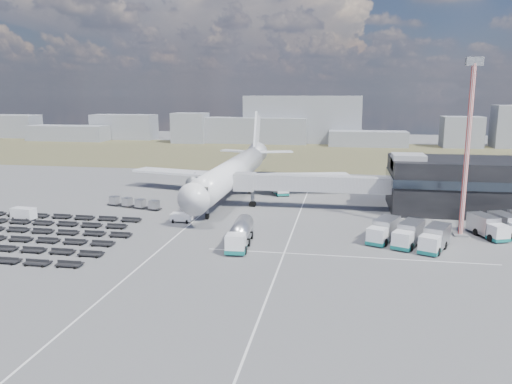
# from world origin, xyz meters

# --- Properties ---
(ground) EXTENTS (420.00, 420.00, 0.00)m
(ground) POSITION_xyz_m (0.00, 0.00, 0.00)
(ground) COLOR #565659
(ground) RESTS_ON ground
(grass_strip) EXTENTS (420.00, 90.00, 0.01)m
(grass_strip) POSITION_xyz_m (0.00, 110.00, 0.01)
(grass_strip) COLOR #48472B
(grass_strip) RESTS_ON ground
(lane_markings) EXTENTS (47.12, 110.00, 0.01)m
(lane_markings) POSITION_xyz_m (9.77, 3.00, 0.01)
(lane_markings) COLOR silver
(lane_markings) RESTS_ON ground
(terminal) EXTENTS (30.40, 16.40, 11.00)m
(terminal) POSITION_xyz_m (47.77, 23.96, 5.25)
(terminal) COLOR black
(terminal) RESTS_ON ground
(jet_bridge) EXTENTS (30.30, 3.80, 7.05)m
(jet_bridge) POSITION_xyz_m (15.90, 20.42, 5.05)
(jet_bridge) COLOR #939399
(jet_bridge) RESTS_ON ground
(airliner) EXTENTS (51.59, 64.53, 17.62)m
(airliner) POSITION_xyz_m (0.00, 32.38, 5.29)
(airliner) COLOR white
(airliner) RESTS_ON ground
(skyline) EXTENTS (314.81, 26.38, 21.16)m
(skyline) POSITION_xyz_m (-6.54, 150.46, 7.15)
(skyline) COLOR gray
(skyline) RESTS_ON ground
(fuel_tanker) EXTENTS (3.50, 11.30, 3.60)m
(fuel_tanker) POSITION_xyz_m (9.09, -5.57, 1.80)
(fuel_tanker) COLOR white
(fuel_tanker) RESTS_ON ground
(pushback_tug) EXTENTS (3.62, 2.04, 1.59)m
(pushback_tug) POSITION_xyz_m (-3.88, 6.15, 0.80)
(pushback_tug) COLOR white
(pushback_tug) RESTS_ON ground
(utility_van) EXTENTS (4.49, 2.50, 2.28)m
(utility_van) POSITION_xyz_m (-32.02, 2.41, 1.14)
(utility_van) COLOR white
(utility_van) RESTS_ON ground
(catering_truck) EXTENTS (4.85, 7.08, 3.01)m
(catering_truck) POSITION_xyz_m (10.05, 33.75, 1.54)
(catering_truck) COLOR white
(catering_truck) RESTS_ON ground
(service_trucks_near) EXTENTS (12.66, 11.38, 3.15)m
(service_trucks_near) POSITION_xyz_m (33.76, -1.14, 1.71)
(service_trucks_near) COLOR white
(service_trucks_near) RESTS_ON ground
(service_trucks_far) EXTENTS (12.16, 10.77, 3.07)m
(service_trucks_far) POSITION_xyz_m (50.09, 6.98, 1.67)
(service_trucks_far) COLOR white
(service_trucks_far) RESTS_ON ground
(uld_row) EXTENTS (12.28, 4.68, 1.70)m
(uld_row) POSITION_xyz_m (-16.71, 15.16, 1.02)
(uld_row) COLOR black
(uld_row) RESTS_ON ground
(baggage_dollies) EXTENTS (35.86, 25.32, 0.81)m
(baggage_dollies) POSITION_xyz_m (-26.78, -7.25, 0.40)
(baggage_dollies) COLOR black
(baggage_dollies) RESTS_ON ground
(floodlight_mast) EXTENTS (2.62, 2.13, 27.63)m
(floodlight_mast) POSITION_xyz_m (42.63, 5.69, 13.85)
(floodlight_mast) COLOR red
(floodlight_mast) RESTS_ON ground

